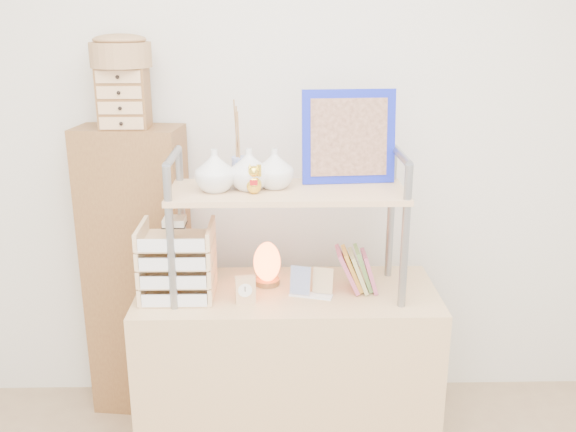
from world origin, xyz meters
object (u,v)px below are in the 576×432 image
desk (287,373)px  letter_tray (177,265)px  salt_lamp (267,263)px  cabinet (139,273)px

desk → letter_tray: 0.66m
letter_tray → salt_lamp: 0.37m
desk → salt_lamp: bearing=140.7°
letter_tray → desk: bearing=5.8°
desk → cabinet: size_ratio=0.89×
desk → salt_lamp: 0.48m
cabinet → letter_tray: size_ratio=4.15×
cabinet → letter_tray: bearing=-52.0°
desk → salt_lamp: salt_lamp is taller
desk → salt_lamp: (-0.08, 0.07, 0.47)m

